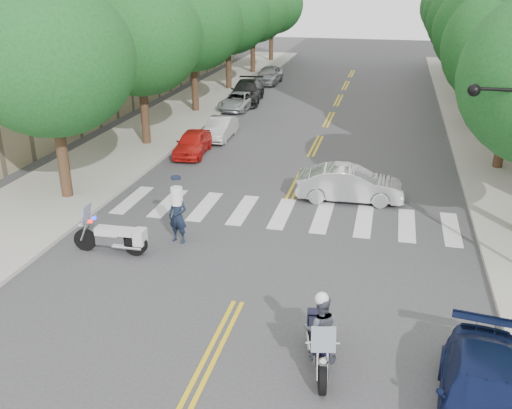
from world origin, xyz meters
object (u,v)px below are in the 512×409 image
(motorcycle_police, at_px, (320,333))
(motorcycle_parked, at_px, (116,237))
(convertible, at_px, (350,184))
(sedan_blue, at_px, (482,396))
(officer_standing, at_px, (178,216))

(motorcycle_police, bearing_deg, motorcycle_parked, -41.78)
(motorcycle_parked, distance_m, convertible, 9.56)
(convertible, bearing_deg, motorcycle_police, 177.41)
(convertible, xyz_separation_m, sedan_blue, (3.63, -11.78, -0.06))
(officer_standing, relative_size, convertible, 0.45)
(motorcycle_parked, bearing_deg, convertible, -49.24)
(officer_standing, bearing_deg, convertible, 57.28)
(officer_standing, distance_m, convertible, 7.47)
(motorcycle_parked, height_order, convertible, motorcycle_parked)
(officer_standing, relative_size, sedan_blue, 0.43)
(officer_standing, bearing_deg, motorcycle_parked, -129.26)
(convertible, height_order, sedan_blue, convertible)
(motorcycle_parked, height_order, officer_standing, officer_standing)
(officer_standing, xyz_separation_m, sedan_blue, (8.98, -6.58, -0.31))
(motorcycle_parked, xyz_separation_m, sedan_blue, (10.65, -5.29, 0.07))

